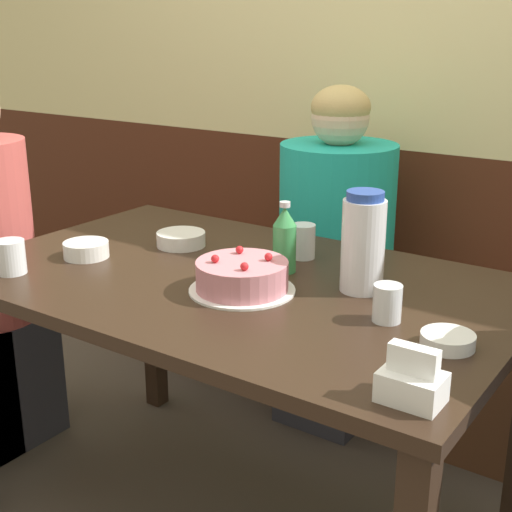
# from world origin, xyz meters

# --- Properties ---
(back_wall) EXTENTS (4.80, 0.04, 2.50)m
(back_wall) POSITION_xyz_m (0.00, 1.05, 1.25)
(back_wall) COLOR #4C2314
(back_wall) RESTS_ON ground_plane
(bench_seat) EXTENTS (1.94, 0.38, 0.43)m
(bench_seat) POSITION_xyz_m (0.00, 0.83, 0.21)
(bench_seat) COLOR #56331E
(bench_seat) RESTS_ON ground_plane
(dining_table) EXTENTS (1.45, 0.89, 0.77)m
(dining_table) POSITION_xyz_m (0.00, 0.00, 0.68)
(dining_table) COLOR black
(dining_table) RESTS_ON ground_plane
(birthday_cake) EXTENTS (0.26, 0.26, 0.10)m
(birthday_cake) POSITION_xyz_m (0.07, -0.07, 0.81)
(birthday_cake) COLOR white
(birthday_cake) RESTS_ON dining_table
(water_pitcher) EXTENTS (0.11, 0.11, 0.25)m
(water_pitcher) POSITION_xyz_m (0.31, 0.10, 0.89)
(water_pitcher) COLOR white
(water_pitcher) RESTS_ON dining_table
(soju_bottle) EXTENTS (0.06, 0.06, 0.19)m
(soju_bottle) POSITION_xyz_m (0.08, 0.11, 0.86)
(soju_bottle) COLOR #388E4C
(soju_bottle) RESTS_ON dining_table
(napkin_holder) EXTENTS (0.11, 0.08, 0.11)m
(napkin_holder) POSITION_xyz_m (0.63, -0.34, 0.81)
(napkin_holder) COLOR white
(napkin_holder) RESTS_ON dining_table
(bowl_soup_white) EXTENTS (0.14, 0.14, 0.04)m
(bowl_soup_white) POSITION_xyz_m (-0.30, 0.13, 0.79)
(bowl_soup_white) COLOR white
(bowl_soup_white) RESTS_ON dining_table
(bowl_rice_small) EXTENTS (0.13, 0.13, 0.04)m
(bowl_rice_small) POSITION_xyz_m (-0.45, -0.10, 0.79)
(bowl_rice_small) COLOR white
(bowl_rice_small) RESTS_ON dining_table
(bowl_side_dish) EXTENTS (0.11, 0.11, 0.03)m
(bowl_side_dish) POSITION_xyz_m (0.60, -0.09, 0.79)
(bowl_side_dish) COLOR white
(bowl_side_dish) RESTS_ON dining_table
(glass_water_tall) EXTENTS (0.07, 0.07, 0.10)m
(glass_water_tall) POSITION_xyz_m (0.06, 0.24, 0.82)
(glass_water_tall) COLOR silver
(glass_water_tall) RESTS_ON dining_table
(glass_tumbler_short) EXTENTS (0.06, 0.06, 0.08)m
(glass_tumbler_short) POSITION_xyz_m (0.44, -0.04, 0.81)
(glass_tumbler_short) COLOR silver
(glass_tumbler_short) RESTS_ON dining_table
(glass_shot_small) EXTENTS (0.08, 0.08, 0.09)m
(glass_shot_small) POSITION_xyz_m (-0.51, -0.31, 0.82)
(glass_shot_small) COLOR silver
(glass_shot_small) RESTS_ON dining_table
(person_pale_blue_shirt) EXTENTS (0.40, 0.40, 1.21)m
(person_pale_blue_shirt) POSITION_xyz_m (-0.08, 0.71, 0.61)
(person_pale_blue_shirt) COLOR #33333D
(person_pale_blue_shirt) RESTS_ON ground_plane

